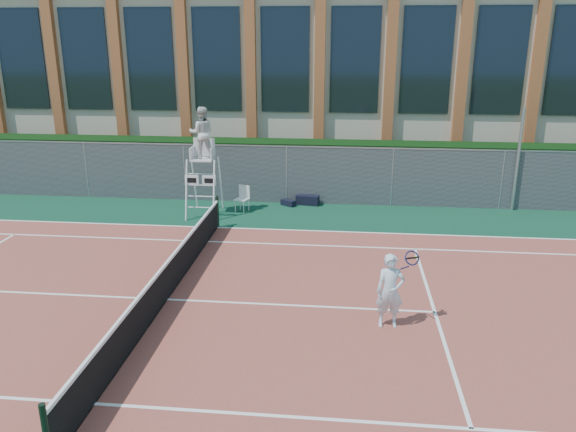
# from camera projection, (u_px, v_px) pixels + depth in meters

# --- Properties ---
(ground) EXTENTS (120.00, 120.00, 0.00)m
(ground) POSITION_uv_depth(u_px,v_px,m) (167.00, 301.00, 13.66)
(ground) COLOR #233814
(apron) EXTENTS (36.00, 20.00, 0.01)m
(apron) POSITION_uv_depth(u_px,v_px,m) (179.00, 283.00, 14.61)
(apron) COLOR #0E3E23
(apron) RESTS_ON ground
(tennis_court) EXTENTS (23.77, 10.97, 0.02)m
(tennis_court) POSITION_uv_depth(u_px,v_px,m) (167.00, 300.00, 13.66)
(tennis_court) COLOR brown
(tennis_court) RESTS_ON apron
(tennis_net) EXTENTS (0.10, 11.30, 1.10)m
(tennis_net) POSITION_uv_depth(u_px,v_px,m) (166.00, 280.00, 13.50)
(tennis_net) COLOR black
(tennis_net) RESTS_ON ground
(fence) EXTENTS (40.00, 0.06, 2.20)m
(fence) POSITION_uv_depth(u_px,v_px,m) (235.00, 174.00, 21.68)
(fence) COLOR #595E60
(fence) RESTS_ON ground
(hedge) EXTENTS (40.00, 1.40, 2.20)m
(hedge) POSITION_uv_depth(u_px,v_px,m) (241.00, 167.00, 22.81)
(hedge) COLOR black
(hedge) RESTS_ON ground
(building) EXTENTS (45.00, 10.60, 8.22)m
(building) POSITION_uv_depth(u_px,v_px,m) (267.00, 78.00, 29.43)
(building) COLOR beige
(building) RESTS_ON ground
(steel_pole) EXTENTS (0.12, 0.12, 3.79)m
(steel_pole) POSITION_uv_depth(u_px,v_px,m) (518.00, 160.00, 20.31)
(steel_pole) COLOR #9EA0A5
(steel_pole) RESTS_ON ground
(umpire_chair) EXTENTS (1.09, 1.68, 3.91)m
(umpire_chair) POSITION_uv_depth(u_px,v_px,m) (202.00, 136.00, 19.57)
(umpire_chair) COLOR white
(umpire_chair) RESTS_ON ground
(plastic_chair) EXTENTS (0.57, 0.57, 0.95)m
(plastic_chair) POSITION_uv_depth(u_px,v_px,m) (243.00, 196.00, 20.60)
(plastic_chair) COLOR silver
(plastic_chair) RESTS_ON apron
(sports_bag_near) EXTENTS (0.90, 0.48, 0.37)m
(sports_bag_near) POSITION_uv_depth(u_px,v_px,m) (308.00, 200.00, 21.48)
(sports_bag_near) COLOR black
(sports_bag_near) RESTS_ON apron
(sports_bag_far) EXTENTS (0.60, 0.51, 0.22)m
(sports_bag_far) POSITION_uv_depth(u_px,v_px,m) (288.00, 203.00, 21.37)
(sports_bag_far) COLOR black
(sports_bag_far) RESTS_ON apron
(tennis_player) EXTENTS (0.95, 0.66, 1.69)m
(tennis_player) POSITION_uv_depth(u_px,v_px,m) (390.00, 291.00, 12.17)
(tennis_player) COLOR silver
(tennis_player) RESTS_ON tennis_court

